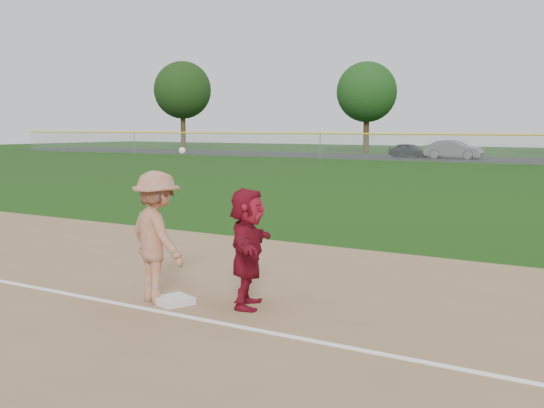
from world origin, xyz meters
The scene contains 9 objects.
ground centered at (0.00, 0.00, 0.00)m, with size 160.00×160.00×0.00m, color #153B0B.
foul_line centered at (0.00, -0.80, 0.03)m, with size 60.00×0.10×0.01m, color white.
first_base centered at (-0.46, -0.38, 0.07)m, with size 0.46×0.46×0.10m, color silver.
base_runner centered at (0.51, 0.07, 0.86)m, with size 1.55×0.49×1.67m, color maroon.
car_left centered at (-14.78, 45.72, 0.60)m, with size 1.40×3.48×1.18m, color black.
car_mid centered at (-10.99, 45.48, 0.75)m, with size 1.57×4.49×1.48m, color slate.
first_base_play centered at (-0.74, -0.40, 0.96)m, with size 1.39×1.08×2.23m.
tree_0 centered at (-44.00, 52.00, 6.59)m, with size 6.40×6.40×9.81m.
tree_1 centered at (-22.00, 53.00, 5.83)m, with size 5.80×5.80×8.75m.
Camera 1 is at (5.80, -7.61, 2.53)m, focal length 45.00 mm.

